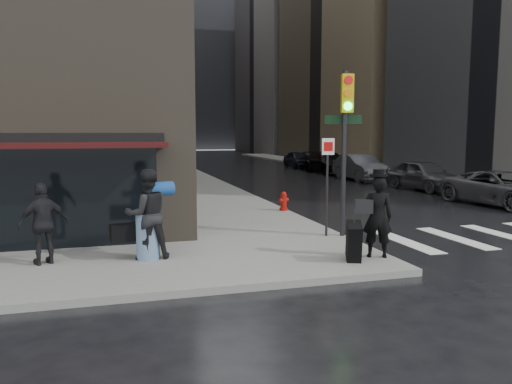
# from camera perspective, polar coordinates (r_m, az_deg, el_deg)

# --- Properties ---
(ground) EXTENTS (140.00, 140.00, 0.00)m
(ground) POSITION_cam_1_polar(r_m,az_deg,el_deg) (11.75, 4.66, -7.69)
(ground) COLOR black
(ground) RESTS_ON ground
(sidewalk_left) EXTENTS (4.00, 50.00, 0.15)m
(sidewalk_left) POSITION_cam_1_polar(r_m,az_deg,el_deg) (37.96, -9.85, 2.42)
(sidewalk_left) COLOR slate
(sidewalk_left) RESTS_ON ground
(sidewalk_right) EXTENTS (3.00, 50.00, 0.15)m
(sidewalk_right) POSITION_cam_1_polar(r_m,az_deg,el_deg) (41.62, 8.98, 2.82)
(sidewalk_right) COLOR slate
(sidewalk_right) RESTS_ON ground
(bldg_left_far) EXTENTS (22.00, 20.00, 26.00)m
(bldg_left_far) POSITION_cam_1_polar(r_m,az_deg,el_deg) (73.88, -23.55, 14.12)
(bldg_left_far) COLOR #58231E
(bldg_left_far) RESTS_ON ground
(bldg_right_far) EXTENTS (22.00, 20.00, 25.00)m
(bldg_right_far) POSITION_cam_1_polar(r_m,az_deg,el_deg) (75.53, 7.82, 14.06)
(bldg_right_far) COLOR slate
(bldg_right_far) RESTS_ON ground
(bldg_distant) EXTENTS (40.00, 12.00, 32.00)m
(bldg_distant) POSITION_cam_1_polar(r_m,az_deg,el_deg) (90.16, -9.76, 15.09)
(bldg_distant) COLOR slate
(bldg_distant) RESTS_ON ground
(man_overcoat) EXTENTS (1.33, 0.91, 2.02)m
(man_overcoat) POSITION_cam_1_polar(r_m,az_deg,el_deg) (11.38, 13.18, -3.20)
(man_overcoat) COLOR black
(man_overcoat) RESTS_ON ground
(man_jeans) EXTENTS (1.46, 0.92, 2.00)m
(man_jeans) POSITION_cam_1_polar(r_m,az_deg,el_deg) (11.24, -12.39, -2.49)
(man_jeans) COLOR black
(man_jeans) RESTS_ON ground
(man_greycoat) EXTENTS (1.11, 0.79, 1.75)m
(man_greycoat) POSITION_cam_1_polar(r_m,az_deg,el_deg) (11.49, -23.12, -3.34)
(man_greycoat) COLOR black
(man_greycoat) RESTS_ON ground
(traffic_light) EXTENTS (1.08, 0.60, 4.40)m
(traffic_light) POSITION_cam_1_polar(r_m,az_deg,el_deg) (13.44, 10.00, 6.92)
(traffic_light) COLOR black
(traffic_light) RESTS_ON ground
(fire_hydrant) EXTENTS (0.40, 0.30, 0.68)m
(fire_hydrant) POSITION_cam_1_polar(r_m,az_deg,el_deg) (17.92, 3.18, -1.15)
(fire_hydrant) COLOR #971009
(fire_hydrant) RESTS_ON ground
(parked_car_0) EXTENTS (2.82, 5.23, 1.39)m
(parked_car_0) POSITION_cam_1_polar(r_m,az_deg,el_deg) (22.32, 26.32, 0.36)
(parked_car_0) COLOR #46454A
(parked_car_0) RESTS_ON ground
(parked_car_1) EXTENTS (2.20, 4.69, 1.55)m
(parked_car_1) POSITION_cam_1_polar(r_m,az_deg,el_deg) (26.77, 18.62, 1.85)
(parked_car_1) COLOR #3C3B40
(parked_car_1) RESTS_ON ground
(parked_car_2) EXTENTS (1.86, 4.87, 1.59)m
(parked_car_2) POSITION_cam_1_polar(r_m,az_deg,el_deg) (31.18, 11.82, 2.75)
(parked_car_2) COLOR #3B3B3F
(parked_car_2) RESTS_ON ground
(parked_car_3) EXTENTS (2.19, 5.28, 1.53)m
(parked_car_3) POSITION_cam_1_polar(r_m,az_deg,el_deg) (36.33, 8.23, 3.34)
(parked_car_3) COLOR black
(parked_car_3) RESTS_ON ground
(parked_car_4) EXTENTS (1.85, 4.21, 1.41)m
(parked_car_4) POSITION_cam_1_polar(r_m,az_deg,el_deg) (41.40, 4.87, 3.73)
(parked_car_4) COLOR black
(parked_car_4) RESTS_ON ground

